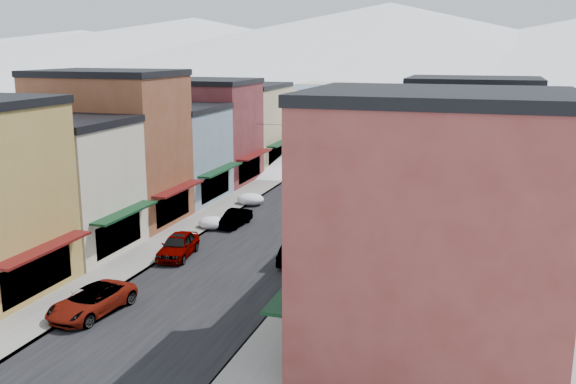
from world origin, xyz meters
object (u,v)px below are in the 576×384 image
Objects in this scene: car_white_suv at (91,301)px; car_silver_sedan at (178,245)px; car_dark_hatch at (235,218)px; car_green_sedan at (295,253)px; trash_can at (338,234)px; streetlamp_near at (353,184)px; fire_hydrant at (284,309)px.

car_silver_sedan is (0.00, 10.29, 0.08)m from car_white_suv.
car_green_sedan reaches higher than car_dark_hatch.
car_silver_sedan is at bearing -147.13° from trash_can.
car_silver_sedan is at bearing -124.86° from streetlamp_near.
car_silver_sedan is 12.78m from fire_hydrant.
fire_hydrant is at bearing 100.73° from car_green_sedan.
car_green_sedan is at bearing 0.78° from car_silver_sedan.
trash_can is (9.91, 6.40, -0.13)m from car_silver_sedan.
car_white_suv is 14.08m from car_green_sedan.
car_white_suv reaches higher than fire_hydrant.
car_silver_sedan reaches higher than car_green_sedan.
fire_hydrant is at bearing -44.73° from car_silver_sedan.
car_dark_hatch reaches higher than fire_hydrant.
streetlamp_near is at bearing 75.78° from car_white_suv.
car_dark_hatch is 0.95× the size of car_green_sedan.
streetlamp_near is (1.40, 12.41, 2.31)m from car_green_sedan.
car_silver_sedan is at bearing 5.96° from car_green_sedan.
car_white_suv reaches higher than car_dark_hatch.
streetlamp_near reaches higher than car_silver_sedan.
car_green_sedan is (8.10, 1.22, -0.13)m from car_silver_sedan.
car_dark_hatch is 10.29m from car_green_sedan.
car_silver_sedan is at bearing 143.09° from fire_hydrant.
car_dark_hatch is 9.34m from trash_can.
trash_can is (-0.30, 14.08, 0.17)m from fire_hydrant.
fire_hydrant is at bearing -55.48° from car_dark_hatch.
car_green_sedan is 12.71m from streetlamp_near.
car_dark_hatch is 4.85× the size of fire_hydrant.
car_green_sedan is 9.15m from fire_hydrant.
trash_can is (9.91, 16.70, -0.05)m from car_white_suv.
streetlamp_near is at bearing -99.07° from car_green_sedan.
car_white_suv is at bearing 52.24° from car_green_sedan.
streetlamp_near is (8.70, 5.17, 2.35)m from car_dark_hatch.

